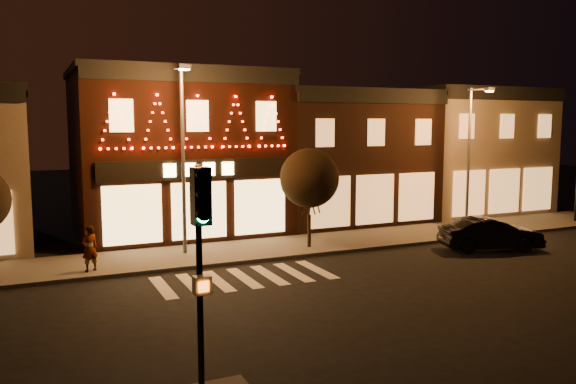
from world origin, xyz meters
TOP-DOWN VIEW (x-y plane):
  - ground at (0.00, 0.00)m, footprint 120.00×120.00m
  - sidewalk_far at (2.00, 8.00)m, footprint 44.00×4.00m
  - building_pulp at (0.00, 13.98)m, footprint 10.20×8.34m
  - building_right_a at (9.50, 13.99)m, footprint 9.20×8.28m
  - building_right_b at (18.50, 13.99)m, footprint 9.20×8.28m
  - traffic_signal_near at (-4.16, -5.09)m, footprint 0.35×0.49m
  - streetlamp_mid at (-1.14, 8.12)m, footprint 0.63×1.80m
  - streetlamp_right at (13.36, 7.14)m, footprint 0.49×1.67m
  - tree_right at (4.30, 7.27)m, footprint 2.65×2.65m
  - dark_sedan at (11.72, 3.89)m, footprint 4.71×2.84m
  - pedestrian at (-5.11, 6.80)m, footprint 0.75×0.63m

SIDE VIEW (x-z plane):
  - ground at x=0.00m, z-range 0.00..0.00m
  - sidewalk_far at x=2.00m, z-range 0.00..0.15m
  - dark_sedan at x=11.72m, z-range 0.00..1.47m
  - pedestrian at x=-5.11m, z-range 0.15..1.89m
  - tree_right at x=4.30m, z-range 1.04..5.47m
  - traffic_signal_near at x=-4.16m, z-range 1.12..5.87m
  - building_right_a at x=9.50m, z-range 0.01..7.51m
  - building_right_b at x=18.50m, z-range 0.01..7.81m
  - building_pulp at x=0.00m, z-range 0.01..8.31m
  - streetlamp_right at x=13.36m, z-range 0.78..8.06m
  - streetlamp_mid at x=-1.14m, z-range 0.83..8.68m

